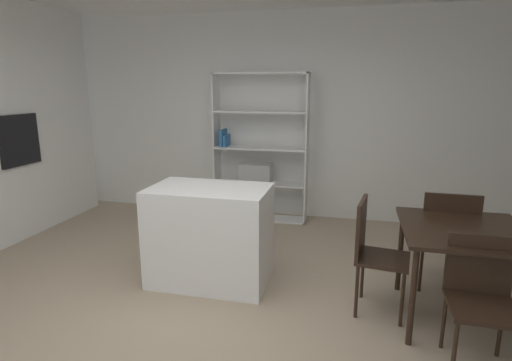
% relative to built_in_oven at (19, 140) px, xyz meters
% --- Properties ---
extents(ground_plane, '(9.43, 9.43, 0.00)m').
position_rel_built_in_oven_xyz_m(ground_plane, '(2.74, -1.28, -1.21)').
color(ground_plane, tan).
extents(back_partition, '(6.86, 0.06, 2.80)m').
position_rel_built_in_oven_xyz_m(back_partition, '(2.74, 1.67, 0.20)').
color(back_partition, white).
rests_on(back_partition, ground_plane).
extents(built_in_oven, '(0.06, 0.57, 0.60)m').
position_rel_built_in_oven_xyz_m(built_in_oven, '(0.00, 0.00, 0.00)').
color(built_in_oven, black).
rests_on(built_in_oven, ground_plane).
extents(kitchen_island, '(1.09, 0.68, 0.92)m').
position_rel_built_in_oven_xyz_m(kitchen_island, '(2.55, -0.57, -0.75)').
color(kitchen_island, white).
rests_on(kitchen_island, ground_plane).
extents(open_bookshelf, '(1.28, 0.31, 2.00)m').
position_rel_built_in_oven_xyz_m(open_bookshelf, '(2.53, 1.37, -0.34)').
color(open_bookshelf, white).
rests_on(open_bookshelf, ground_plane).
extents(dining_table, '(0.91, 0.96, 0.77)m').
position_rel_built_in_oven_xyz_m(dining_table, '(4.67, -0.77, -0.52)').
color(dining_table, black).
rests_on(dining_table, ground_plane).
extents(dining_chair_island_side, '(0.46, 0.46, 0.94)m').
position_rel_built_in_oven_xyz_m(dining_chair_island_side, '(4.00, -0.76, -0.65)').
color(dining_chair_island_side, black).
rests_on(dining_chair_island_side, ground_plane).
extents(dining_chair_near, '(0.43, 0.45, 0.86)m').
position_rel_built_in_oven_xyz_m(dining_chair_near, '(4.67, -1.28, -0.69)').
color(dining_chair_near, black).
rests_on(dining_chair_near, ground_plane).
extents(dining_chair_far, '(0.47, 0.42, 0.93)m').
position_rel_built_in_oven_xyz_m(dining_chair_far, '(4.67, -0.27, -0.65)').
color(dining_chair_far, black).
rests_on(dining_chair_far, ground_plane).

